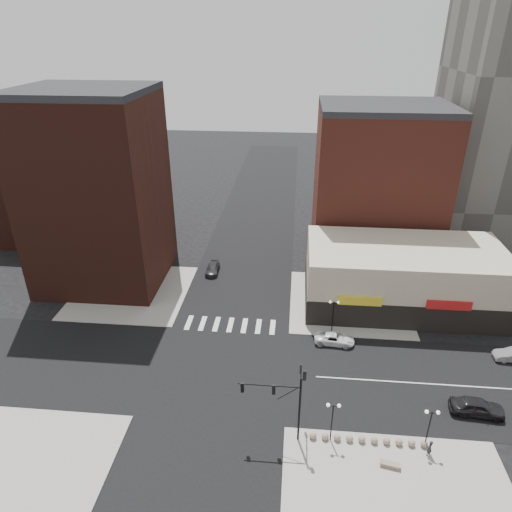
{
  "coord_description": "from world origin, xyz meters",
  "views": [
    {
      "loc": [
        7.18,
        -36.62,
        32.32
      ],
      "look_at": [
        3.28,
        5.24,
        11.0
      ],
      "focal_mm": 32.0,
      "sensor_mm": 36.0,
      "label": 1
    }
  ],
  "objects_px": {
    "dark_sedan_east": "(477,407)",
    "street_lamp_ne": "(334,308)",
    "traffic_signal": "(289,393)",
    "street_lamp_se_a": "(333,413)",
    "street_lamp_se_b": "(431,419)",
    "white_suv": "(334,338)",
    "pedestrian": "(430,448)",
    "stone_bench": "(390,465)",
    "dark_sedan_north": "(213,268)"
  },
  "relations": [
    {
      "from": "traffic_signal",
      "to": "stone_bench",
      "type": "relative_size",
      "value": 4.53
    },
    {
      "from": "dark_sedan_north",
      "to": "pedestrian",
      "type": "height_order",
      "value": "pedestrian"
    },
    {
      "from": "street_lamp_se_a",
      "to": "white_suv",
      "type": "relative_size",
      "value": 0.92
    },
    {
      "from": "traffic_signal",
      "to": "stone_bench",
      "type": "bearing_deg",
      "value": -16.19
    },
    {
      "from": "traffic_signal",
      "to": "pedestrian",
      "type": "relative_size",
      "value": 4.92
    },
    {
      "from": "traffic_signal",
      "to": "white_suv",
      "type": "height_order",
      "value": "traffic_signal"
    },
    {
      "from": "street_lamp_ne",
      "to": "street_lamp_se_a",
      "type": "bearing_deg",
      "value": -93.58
    },
    {
      "from": "traffic_signal",
      "to": "street_lamp_ne",
      "type": "bearing_deg",
      "value": 73.25
    },
    {
      "from": "white_suv",
      "to": "dark_sedan_north",
      "type": "bearing_deg",
      "value": 51.37
    },
    {
      "from": "street_lamp_se_b",
      "to": "pedestrian",
      "type": "relative_size",
      "value": 2.63
    },
    {
      "from": "traffic_signal",
      "to": "street_lamp_se_b",
      "type": "height_order",
      "value": "traffic_signal"
    },
    {
      "from": "white_suv",
      "to": "dark_sedan_north",
      "type": "height_order",
      "value": "white_suv"
    },
    {
      "from": "street_lamp_ne",
      "to": "dark_sedan_east",
      "type": "xyz_separation_m",
      "value": [
        12.66,
        -11.61,
        -2.47
      ]
    },
    {
      "from": "dark_sedan_east",
      "to": "stone_bench",
      "type": "xyz_separation_m",
      "value": [
        -8.94,
        -6.68,
        -0.5
      ]
    },
    {
      "from": "traffic_signal",
      "to": "street_lamp_se_a",
      "type": "distance_m",
      "value": 4.12
    },
    {
      "from": "street_lamp_ne",
      "to": "dark_sedan_east",
      "type": "relative_size",
      "value": 0.86
    },
    {
      "from": "street_lamp_se_a",
      "to": "white_suv",
      "type": "bearing_deg",
      "value": 85.23
    },
    {
      "from": "traffic_signal",
      "to": "dark_sedan_east",
      "type": "height_order",
      "value": "traffic_signal"
    },
    {
      "from": "street_lamp_ne",
      "to": "dark_sedan_north",
      "type": "bearing_deg",
      "value": 141.83
    },
    {
      "from": "street_lamp_ne",
      "to": "dark_sedan_east",
      "type": "height_order",
      "value": "street_lamp_ne"
    },
    {
      "from": "dark_sedan_east",
      "to": "dark_sedan_north",
      "type": "relative_size",
      "value": 1.12
    },
    {
      "from": "street_lamp_ne",
      "to": "white_suv",
      "type": "bearing_deg",
      "value": -85.89
    },
    {
      "from": "white_suv",
      "to": "dark_sedan_north",
      "type": "distance_m",
      "value": 22.56
    },
    {
      "from": "white_suv",
      "to": "stone_bench",
      "type": "relative_size",
      "value": 2.63
    },
    {
      "from": "street_lamp_se_a",
      "to": "traffic_signal",
      "type": "bearing_deg",
      "value": 177.43
    },
    {
      "from": "dark_sedan_east",
      "to": "street_lamp_ne",
      "type": "bearing_deg",
      "value": 52.54
    },
    {
      "from": "street_lamp_ne",
      "to": "dark_sedan_north",
      "type": "distance_m",
      "value": 21.22
    },
    {
      "from": "stone_bench",
      "to": "street_lamp_se_a",
      "type": "bearing_deg",
      "value": 165.9
    },
    {
      "from": "street_lamp_se_b",
      "to": "white_suv",
      "type": "bearing_deg",
      "value": 116.31
    },
    {
      "from": "street_lamp_ne",
      "to": "white_suv",
      "type": "distance_m",
      "value": 3.43
    },
    {
      "from": "dark_sedan_east",
      "to": "stone_bench",
      "type": "height_order",
      "value": "dark_sedan_east"
    },
    {
      "from": "dark_sedan_east",
      "to": "street_lamp_se_a",
      "type": "bearing_deg",
      "value": 112.86
    },
    {
      "from": "street_lamp_ne",
      "to": "white_suv",
      "type": "relative_size",
      "value": 0.92
    },
    {
      "from": "street_lamp_se_b",
      "to": "stone_bench",
      "type": "relative_size",
      "value": 2.42
    },
    {
      "from": "traffic_signal",
      "to": "street_lamp_se_a",
      "type": "xyz_separation_m",
      "value": [
        3.76,
        -0.17,
        -1.67
      ]
    },
    {
      "from": "white_suv",
      "to": "dark_sedan_east",
      "type": "xyz_separation_m",
      "value": [
        12.51,
        -9.46,
        0.2
      ]
    },
    {
      "from": "traffic_signal",
      "to": "street_lamp_ne",
      "type": "xyz_separation_m",
      "value": [
        4.76,
        15.83,
        -1.67
      ]
    },
    {
      "from": "street_lamp_se_b",
      "to": "dark_sedan_north",
      "type": "xyz_separation_m",
      "value": [
        -23.55,
        29.01,
        -2.67
      ]
    },
    {
      "from": "street_lamp_se_b",
      "to": "dark_sedan_east",
      "type": "distance_m",
      "value": 7.58
    },
    {
      "from": "traffic_signal",
      "to": "pedestrian",
      "type": "height_order",
      "value": "traffic_signal"
    },
    {
      "from": "dark_sedan_north",
      "to": "street_lamp_se_a",
      "type": "bearing_deg",
      "value": -63.04
    },
    {
      "from": "street_lamp_se_b",
      "to": "white_suv",
      "type": "distance_m",
      "value": 15.67
    },
    {
      "from": "traffic_signal",
      "to": "dark_sedan_north",
      "type": "xyz_separation_m",
      "value": [
        -11.78,
        28.84,
        -4.34
      ]
    },
    {
      "from": "street_lamp_se_b",
      "to": "stone_bench",
      "type": "bearing_deg",
      "value": -145.01
    },
    {
      "from": "pedestrian",
      "to": "stone_bench",
      "type": "bearing_deg",
      "value": -20.53
    },
    {
      "from": "traffic_signal",
      "to": "street_lamp_ne",
      "type": "relative_size",
      "value": 1.87
    },
    {
      "from": "traffic_signal",
      "to": "street_lamp_se_a",
      "type": "relative_size",
      "value": 1.87
    },
    {
      "from": "white_suv",
      "to": "dark_sedan_east",
      "type": "relative_size",
      "value": 0.93
    },
    {
      "from": "street_lamp_se_b",
      "to": "white_suv",
      "type": "height_order",
      "value": "street_lamp_se_b"
    },
    {
      "from": "stone_bench",
      "to": "traffic_signal",
      "type": "bearing_deg",
      "value": 175.64
    }
  ]
}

